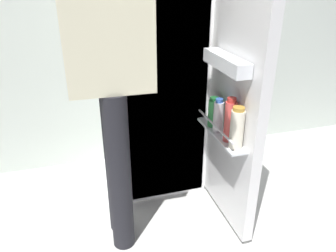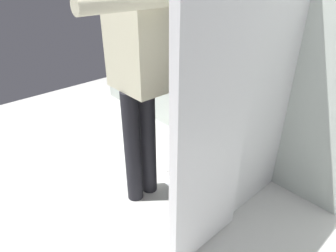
{
  "view_description": "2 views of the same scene",
  "coord_description": "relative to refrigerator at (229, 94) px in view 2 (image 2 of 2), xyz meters",
  "views": [
    {
      "loc": [
        -0.5,
        -1.51,
        1.39
      ],
      "look_at": [
        -0.06,
        -0.04,
        0.67
      ],
      "focal_mm": 35.24,
      "sensor_mm": 36.0,
      "label": 1
    },
    {
      "loc": [
        1.15,
        -1.09,
        1.61
      ],
      "look_at": [
        -0.06,
        0.01,
        0.71
      ],
      "focal_mm": 31.49,
      "sensor_mm": 36.0,
      "label": 2
    }
  ],
  "objects": [
    {
      "name": "ground_plane",
      "position": [
        -0.03,
        -0.51,
        -0.82
      ],
      "size": [
        5.8,
        5.8,
        0.0
      ],
      "primitive_type": "plane",
      "color": "silver"
    },
    {
      "name": "kitchen_wall",
      "position": [
        -0.03,
        0.42,
        0.44
      ],
      "size": [
        4.4,
        0.1,
        2.53
      ],
      "primitive_type": "cube",
      "color": "beige",
      "rests_on": "ground_plane"
    },
    {
      "name": "refrigerator",
      "position": [
        0.0,
        0.0,
        0.0
      ],
      "size": [
        0.64,
        1.18,
        1.64
      ],
      "color": "white",
      "rests_on": "ground_plane"
    },
    {
      "name": "person",
      "position": [
        -0.35,
        -0.52,
        0.25
      ],
      "size": [
        0.53,
        0.73,
        1.78
      ],
      "color": "black",
      "rests_on": "ground_plane"
    }
  ]
}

